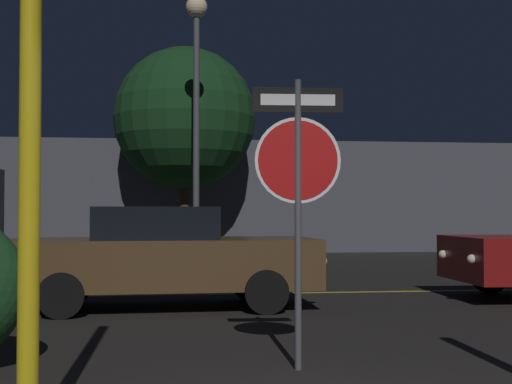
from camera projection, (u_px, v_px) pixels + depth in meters
The scene contains 7 objects.
road_center_stripe at pixel (231, 294), 12.00m from camera, with size 38.81×0.12×0.01m, color gold.
stop_sign at pixel (298, 167), 6.25m from camera, with size 0.81×0.07×2.54m.
yellow_pole_left at pixel (30, 140), 4.19m from camera, with size 0.13×0.13×3.59m, color yellow.
passing_car_2 at pixel (163, 257), 10.23m from camera, with size 4.48×1.95×1.45m.
street_lamp at pixel (196, 72), 17.94m from camera, with size 0.55×0.55×6.85m.
tree_1 at pixel (185, 118), 22.04m from camera, with size 4.39×4.39×6.49m.
building_backdrop at pixel (263, 198), 26.17m from camera, with size 33.57×4.03×3.84m, color #4C4C56.
Camera 1 is at (-1.07, -4.28, 1.37)m, focal length 50.00 mm.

